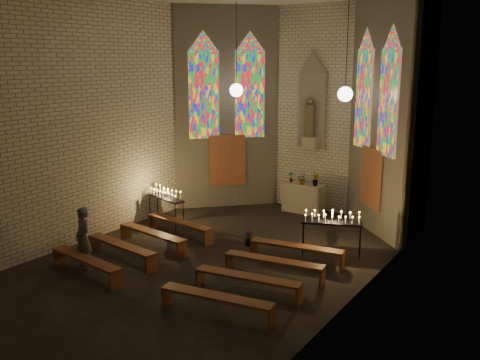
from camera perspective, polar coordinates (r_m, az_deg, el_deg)
name	(u,v)px	position (r m, az deg, el deg)	size (l,w,h in m)	color
floor	(212,260)	(14.32, -3.04, -8.52)	(12.00, 12.00, 0.00)	black
room	(276,109)	(16.26, 3.84, 7.51)	(8.22, 12.43, 7.00)	beige
altar	(304,198)	(18.64, 6.81, -1.93)	(1.40, 0.60, 1.00)	#B3AB92
flower_vase_left	(291,177)	(18.76, 5.46, 0.33)	(0.19, 0.13, 0.35)	#4C723F
flower_vase_center	(303,179)	(18.40, 6.72, 0.10)	(0.34, 0.30, 0.38)	#4C723F
flower_vase_right	(316,180)	(18.23, 8.09, 0.03)	(0.24, 0.20, 0.44)	#4C723F
aisle_flower_pot	(249,238)	(15.32, 0.95, -6.24)	(0.23, 0.23, 0.41)	#4C723F
votive_stand_left	(166,195)	(17.06, -7.95, -1.62)	(1.62, 0.80, 1.16)	black
votive_stand_right	(332,220)	(14.50, 9.80, -4.18)	(1.64, 0.96, 1.18)	black
pew_left_0	(179,224)	(16.13, -6.49, -4.66)	(2.51, 0.69, 0.48)	#582F19
pew_right_0	(297,248)	(14.09, 6.06, -7.25)	(2.51, 0.69, 0.48)	#582F19
pew_left_1	(152,235)	(15.27, -9.35, -5.76)	(2.51, 0.69, 0.48)	#582F19
pew_right_1	(274,263)	(13.09, 3.65, -8.79)	(2.51, 0.69, 0.48)	#582F19
pew_left_2	(121,247)	(14.45, -12.56, -6.97)	(2.51, 0.69, 0.48)	#582F19
pew_right_2	(248,279)	(12.14, 0.82, -10.55)	(2.51, 0.69, 0.48)	#582F19
pew_left_3	(86,261)	(13.70, -16.15, -8.29)	(2.51, 0.69, 0.48)	#582F19
pew_right_3	(217,299)	(11.23, -2.51, -12.57)	(2.51, 0.69, 0.48)	#582F19
visitor	(83,238)	(14.09, -16.40, -5.96)	(0.58, 0.38, 1.59)	#46464F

